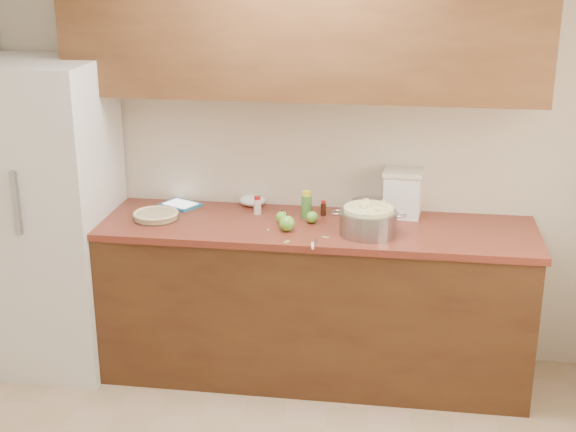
# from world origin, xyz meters

# --- Properties ---
(room_shell) EXTENTS (3.60, 3.60, 3.60)m
(room_shell) POSITION_xyz_m (0.00, 0.00, 1.30)
(room_shell) COLOR tan
(room_shell) RESTS_ON ground
(counter_run) EXTENTS (2.64, 0.68, 0.92)m
(counter_run) POSITION_xyz_m (0.00, 1.48, 0.46)
(counter_run) COLOR #492C14
(counter_run) RESTS_ON ground
(upper_cabinets) EXTENTS (2.60, 0.34, 0.70)m
(upper_cabinets) POSITION_xyz_m (0.00, 1.63, 1.95)
(upper_cabinets) COLOR brown
(upper_cabinets) RESTS_ON room_shell
(fridge) EXTENTS (0.70, 0.70, 1.80)m
(fridge) POSITION_xyz_m (-1.44, 1.44, 0.90)
(fridge) COLOR silver
(fridge) RESTS_ON ground
(pie) EXTENTS (0.27, 0.27, 0.04)m
(pie) POSITION_xyz_m (-0.80, 1.44, 0.94)
(pie) COLOR silver
(pie) RESTS_ON counter_run
(colander) EXTENTS (0.41, 0.30, 0.15)m
(colander) POSITION_xyz_m (0.40, 1.37, 0.99)
(colander) COLOR gray
(colander) RESTS_ON counter_run
(flour_canister) EXTENTS (0.24, 0.24, 0.27)m
(flour_canister) POSITION_xyz_m (0.58, 1.71, 1.06)
(flour_canister) COLOR white
(flour_canister) RESTS_ON counter_run
(tablet) EXTENTS (0.26, 0.24, 0.02)m
(tablet) POSITION_xyz_m (-0.73, 1.69, 0.93)
(tablet) COLOR teal
(tablet) RESTS_ON counter_run
(paring_knife) EXTENTS (0.04, 0.16, 0.01)m
(paring_knife) POSITION_xyz_m (0.13, 1.14, 0.93)
(paring_knife) COLOR gray
(paring_knife) RESTS_ON counter_run
(lemon_bottle) EXTENTS (0.06, 0.06, 0.16)m
(lemon_bottle) POSITION_xyz_m (0.04, 1.59, 1.00)
(lemon_bottle) COLOR #4C8C38
(lemon_bottle) RESTS_ON counter_run
(cinnamon_shaker) EXTENTS (0.04, 0.04, 0.11)m
(cinnamon_shaker) POSITION_xyz_m (-0.25, 1.61, 0.97)
(cinnamon_shaker) COLOR beige
(cinnamon_shaker) RESTS_ON counter_run
(vanilla_bottle) EXTENTS (0.03, 0.03, 0.09)m
(vanilla_bottle) POSITION_xyz_m (0.13, 1.64, 0.96)
(vanilla_bottle) COLOR black
(vanilla_bottle) RESTS_ON counter_run
(mixing_bowl) EXTENTS (0.23, 0.23, 0.09)m
(mixing_bowl) POSITION_xyz_m (0.40, 1.68, 0.97)
(mixing_bowl) COLOR silver
(mixing_bowl) RESTS_ON counter_run
(paper_towel) EXTENTS (0.16, 0.13, 0.06)m
(paper_towel) POSITION_xyz_m (-0.30, 1.75, 0.95)
(paper_towel) COLOR white
(paper_towel) RESTS_ON counter_run
(apple_left) EXTENTS (0.07, 0.07, 0.08)m
(apple_left) POSITION_xyz_m (-0.08, 1.47, 0.95)
(apple_left) COLOR #66B033
(apple_left) RESTS_ON counter_run
(apple_center) EXTENTS (0.07, 0.07, 0.08)m
(apple_center) POSITION_xyz_m (0.08, 1.50, 0.95)
(apple_center) COLOR #66B033
(apple_center) RESTS_ON counter_run
(apple_front) EXTENTS (0.09, 0.09, 0.10)m
(apple_front) POSITION_xyz_m (-0.04, 1.35, 0.96)
(apple_front) COLOR #66B033
(apple_front) RESTS_ON counter_run
(peel_a) EXTENTS (0.02, 0.03, 0.00)m
(peel_a) POSITION_xyz_m (-0.14, 1.35, 0.92)
(peel_a) COLOR #8CB859
(peel_a) RESTS_ON counter_run
(peel_b) EXTENTS (0.03, 0.04, 0.00)m
(peel_b) POSITION_xyz_m (-0.01, 1.18, 0.92)
(peel_b) COLOR #8CB859
(peel_b) RESTS_ON counter_run
(peel_c) EXTENTS (0.04, 0.02, 0.00)m
(peel_c) POSITION_xyz_m (0.18, 1.28, 0.92)
(peel_c) COLOR #8CB859
(peel_c) RESTS_ON counter_run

